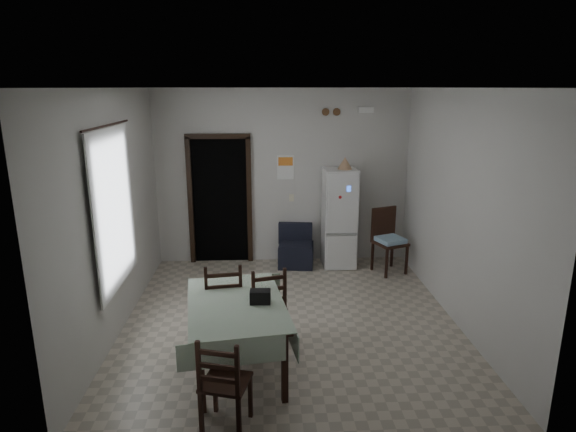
# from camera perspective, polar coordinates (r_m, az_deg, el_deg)

# --- Properties ---
(ground) EXTENTS (4.50, 4.50, 0.00)m
(ground) POSITION_cam_1_polar(r_m,az_deg,el_deg) (6.37, 0.24, -12.11)
(ground) COLOR #A79C89
(ground) RESTS_ON ground
(ceiling) EXTENTS (4.20, 4.50, 0.02)m
(ceiling) POSITION_cam_1_polar(r_m,az_deg,el_deg) (5.67, 0.27, 14.96)
(ceiling) COLOR white
(ceiling) RESTS_ON ground
(wall_back) EXTENTS (4.20, 0.02, 2.90)m
(wall_back) POSITION_cam_1_polar(r_m,az_deg,el_deg) (8.05, -0.65, 4.60)
(wall_back) COLOR beige
(wall_back) RESTS_ON ground
(wall_front) EXTENTS (4.20, 0.02, 2.90)m
(wall_front) POSITION_cam_1_polar(r_m,az_deg,el_deg) (3.72, 2.24, -8.01)
(wall_front) COLOR beige
(wall_front) RESTS_ON ground
(wall_left) EXTENTS (0.02, 4.50, 2.90)m
(wall_left) POSITION_cam_1_polar(r_m,az_deg,el_deg) (6.11, -19.81, 0.33)
(wall_left) COLOR beige
(wall_left) RESTS_ON ground
(wall_right) EXTENTS (0.02, 4.50, 2.90)m
(wall_right) POSITION_cam_1_polar(r_m,az_deg,el_deg) (6.33, 19.61, 0.84)
(wall_right) COLOR beige
(wall_right) RESTS_ON ground
(doorway) EXTENTS (1.06, 0.52, 2.22)m
(doorway) POSITION_cam_1_polar(r_m,az_deg,el_deg) (8.35, -7.92, 2.11)
(doorway) COLOR black
(doorway) RESTS_ON ground
(window_recess) EXTENTS (0.10, 1.20, 1.60)m
(window_recess) POSITION_cam_1_polar(r_m,az_deg,el_deg) (5.92, -20.90, 0.77)
(window_recess) COLOR silver
(window_recess) RESTS_ON ground
(curtain) EXTENTS (0.02, 1.45, 1.85)m
(curtain) POSITION_cam_1_polar(r_m,az_deg,el_deg) (5.88, -19.88, 0.79)
(curtain) COLOR silver
(curtain) RESTS_ON ground
(curtain_rod) EXTENTS (0.02, 1.60, 0.02)m
(curtain_rod) POSITION_cam_1_polar(r_m,az_deg,el_deg) (5.74, -20.63, 10.02)
(curtain_rod) COLOR black
(curtain_rod) RESTS_ON ground
(calendar) EXTENTS (0.28, 0.02, 0.40)m
(calendar) POSITION_cam_1_polar(r_m,az_deg,el_deg) (8.01, -0.30, 5.79)
(calendar) COLOR white
(calendar) RESTS_ON ground
(calendar_image) EXTENTS (0.24, 0.01, 0.14)m
(calendar_image) POSITION_cam_1_polar(r_m,az_deg,el_deg) (7.99, -0.29, 6.49)
(calendar_image) COLOR orange
(calendar_image) RESTS_ON ground
(light_switch) EXTENTS (0.08, 0.02, 0.12)m
(light_switch) POSITION_cam_1_polar(r_m,az_deg,el_deg) (8.12, 0.41, 2.17)
(light_switch) COLOR beige
(light_switch) RESTS_ON ground
(vent_left) EXTENTS (0.12, 0.03, 0.12)m
(vent_left) POSITION_cam_1_polar(r_m,az_deg,el_deg) (7.97, 4.48, 12.20)
(vent_left) COLOR brown
(vent_left) RESTS_ON ground
(vent_right) EXTENTS (0.12, 0.03, 0.12)m
(vent_right) POSITION_cam_1_polar(r_m,az_deg,el_deg) (8.00, 5.78, 12.18)
(vent_right) COLOR brown
(vent_right) RESTS_ON ground
(emergency_light) EXTENTS (0.25, 0.07, 0.09)m
(emergency_light) POSITION_cam_1_polar(r_m,az_deg,el_deg) (8.06, 9.20, 12.30)
(emergency_light) COLOR white
(emergency_light) RESTS_ON ground
(fridge) EXTENTS (0.54, 0.54, 1.64)m
(fridge) POSITION_cam_1_polar(r_m,az_deg,el_deg) (7.97, 6.10, -0.24)
(fridge) COLOR silver
(fridge) RESTS_ON ground
(tan_cone) EXTENTS (0.26, 0.26, 0.19)m
(tan_cone) POSITION_cam_1_polar(r_m,az_deg,el_deg) (7.77, 6.77, 6.25)
(tan_cone) COLOR #A7805D
(tan_cone) RESTS_ON fridge
(navy_seat) EXTENTS (0.63, 0.62, 0.69)m
(navy_seat) POSITION_cam_1_polar(r_m,az_deg,el_deg) (8.03, 0.97, -3.58)
(navy_seat) COLOR black
(navy_seat) RESTS_ON ground
(corner_chair) EXTENTS (0.59, 0.59, 1.04)m
(corner_chair) POSITION_cam_1_polar(r_m,az_deg,el_deg) (7.87, 12.02, -2.97)
(corner_chair) COLOR black
(corner_chair) RESTS_ON ground
(dining_table) EXTENTS (1.17, 1.60, 0.77)m
(dining_table) POSITION_cam_1_polar(r_m,az_deg,el_deg) (5.21, -6.05, -13.99)
(dining_table) COLOR #95A990
(dining_table) RESTS_ON ground
(black_bag) EXTENTS (0.22, 0.13, 0.14)m
(black_bag) POSITION_cam_1_polar(r_m,az_deg,el_deg) (4.99, -3.31, -9.52)
(black_bag) COLOR black
(black_bag) RESTS_ON dining_table
(dining_chair_far_left) EXTENTS (0.49, 0.49, 1.02)m
(dining_chair_far_left) POSITION_cam_1_polar(r_m,az_deg,el_deg) (5.67, -7.67, -10.08)
(dining_chair_far_left) COLOR black
(dining_chair_far_left) RESTS_ON ground
(dining_chair_far_right) EXTENTS (0.51, 0.51, 0.98)m
(dining_chair_far_right) POSITION_cam_1_polar(r_m,az_deg,el_deg) (5.63, -2.72, -10.40)
(dining_chair_far_right) COLOR black
(dining_chair_far_right) RESTS_ON ground
(dining_chair_near_head) EXTENTS (0.48, 0.48, 0.91)m
(dining_chair_near_head) POSITION_cam_1_polar(r_m,az_deg,el_deg) (4.42, -7.41, -18.81)
(dining_chair_near_head) COLOR black
(dining_chair_near_head) RESTS_ON ground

